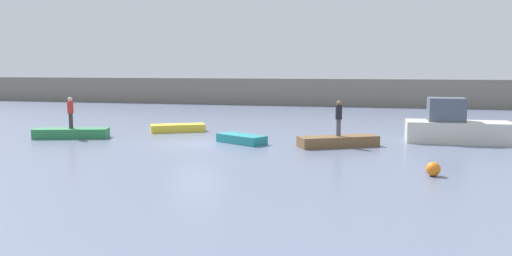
{
  "coord_description": "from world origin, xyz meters",
  "views": [
    {
      "loc": [
        8.91,
        -23.95,
        3.84
      ],
      "look_at": [
        2.77,
        1.33,
        0.73
      ],
      "focal_mm": 35.78,
      "sensor_mm": 36.0,
      "label": 1
    }
  ],
  "objects_px": {
    "rowboat_yellow": "(178,128)",
    "mooring_buoy": "(433,169)",
    "motorboat": "(455,127)",
    "rowboat_teal": "(241,139)",
    "person_dark_shirt": "(339,116)",
    "rowboat_green": "(71,133)",
    "person_red_shirt": "(70,111)",
    "rowboat_brown": "(338,141)"
  },
  "relations": [
    {
      "from": "rowboat_green",
      "to": "rowboat_brown",
      "type": "xyz_separation_m",
      "value": [
        14.34,
        0.43,
        -0.0
      ]
    },
    {
      "from": "rowboat_green",
      "to": "rowboat_yellow",
      "type": "bearing_deg",
      "value": 24.7
    },
    {
      "from": "rowboat_green",
      "to": "rowboat_teal",
      "type": "relative_size",
      "value": 1.47
    },
    {
      "from": "rowboat_green",
      "to": "person_dark_shirt",
      "type": "height_order",
      "value": "person_dark_shirt"
    },
    {
      "from": "motorboat",
      "to": "rowboat_brown",
      "type": "distance_m",
      "value": 6.42
    },
    {
      "from": "motorboat",
      "to": "rowboat_brown",
      "type": "xyz_separation_m",
      "value": [
        -5.71,
        -2.88,
        -0.53
      ]
    },
    {
      "from": "rowboat_green",
      "to": "motorboat",
      "type": "bearing_deg",
      "value": -7.36
    },
    {
      "from": "motorboat",
      "to": "mooring_buoy",
      "type": "bearing_deg",
      "value": -102.06
    },
    {
      "from": "motorboat",
      "to": "rowboat_green",
      "type": "bearing_deg",
      "value": -170.61
    },
    {
      "from": "motorboat",
      "to": "mooring_buoy",
      "type": "distance_m",
      "value": 9.13
    },
    {
      "from": "rowboat_brown",
      "to": "person_dark_shirt",
      "type": "bearing_deg",
      "value": 0.0
    },
    {
      "from": "rowboat_teal",
      "to": "mooring_buoy",
      "type": "relative_size",
      "value": 5.22
    },
    {
      "from": "rowboat_brown",
      "to": "person_red_shirt",
      "type": "relative_size",
      "value": 2.29
    },
    {
      "from": "motorboat",
      "to": "rowboat_yellow",
      "type": "relative_size",
      "value": 1.63
    },
    {
      "from": "rowboat_yellow",
      "to": "rowboat_teal",
      "type": "relative_size",
      "value": 1.19
    },
    {
      "from": "person_dark_shirt",
      "to": "mooring_buoy",
      "type": "xyz_separation_m",
      "value": [
        3.81,
        -6.03,
        -1.22
      ]
    },
    {
      "from": "rowboat_green",
      "to": "rowboat_brown",
      "type": "relative_size",
      "value": 1.0
    },
    {
      "from": "mooring_buoy",
      "to": "rowboat_yellow",
      "type": "bearing_deg",
      "value": 144.8
    },
    {
      "from": "rowboat_yellow",
      "to": "person_dark_shirt",
      "type": "distance_m",
      "value": 10.51
    },
    {
      "from": "motorboat",
      "to": "mooring_buoy",
      "type": "height_order",
      "value": "motorboat"
    },
    {
      "from": "rowboat_teal",
      "to": "rowboat_brown",
      "type": "bearing_deg",
      "value": 30.11
    },
    {
      "from": "rowboat_brown",
      "to": "person_dark_shirt",
      "type": "height_order",
      "value": "person_dark_shirt"
    },
    {
      "from": "rowboat_teal",
      "to": "mooring_buoy",
      "type": "distance_m",
      "value": 10.54
    },
    {
      "from": "person_red_shirt",
      "to": "rowboat_brown",
      "type": "bearing_deg",
      "value": 1.72
    },
    {
      "from": "rowboat_green",
      "to": "person_red_shirt",
      "type": "bearing_deg",
      "value": 0.0
    },
    {
      "from": "person_dark_shirt",
      "to": "rowboat_teal",
      "type": "bearing_deg",
      "value": -179.63
    },
    {
      "from": "motorboat",
      "to": "person_dark_shirt",
      "type": "relative_size",
      "value": 2.99
    },
    {
      "from": "rowboat_green",
      "to": "rowboat_teal",
      "type": "height_order",
      "value": "rowboat_green"
    },
    {
      "from": "rowboat_teal",
      "to": "mooring_buoy",
      "type": "bearing_deg",
      "value": -4.9
    },
    {
      "from": "rowboat_green",
      "to": "person_dark_shirt",
      "type": "xyz_separation_m",
      "value": [
        14.34,
        0.43,
        1.21
      ]
    },
    {
      "from": "mooring_buoy",
      "to": "rowboat_teal",
      "type": "bearing_deg",
      "value": 145.36
    },
    {
      "from": "motorboat",
      "to": "rowboat_teal",
      "type": "xyz_separation_m",
      "value": [
        -10.58,
        -2.92,
        -0.57
      ]
    },
    {
      "from": "rowboat_yellow",
      "to": "mooring_buoy",
      "type": "bearing_deg",
      "value": -63.46
    },
    {
      "from": "rowboat_green",
      "to": "person_red_shirt",
      "type": "distance_m",
      "value": 1.22
    },
    {
      "from": "rowboat_teal",
      "to": "person_dark_shirt",
      "type": "relative_size",
      "value": 1.54
    },
    {
      "from": "rowboat_green",
      "to": "rowboat_yellow",
      "type": "relative_size",
      "value": 1.23
    },
    {
      "from": "rowboat_green",
      "to": "rowboat_brown",
      "type": "distance_m",
      "value": 14.34
    },
    {
      "from": "motorboat",
      "to": "person_dark_shirt",
      "type": "xyz_separation_m",
      "value": [
        -5.71,
        -2.88,
        0.69
      ]
    },
    {
      "from": "rowboat_green",
      "to": "rowboat_teal",
      "type": "distance_m",
      "value": 9.48
    },
    {
      "from": "person_dark_shirt",
      "to": "rowboat_yellow",
      "type": "bearing_deg",
      "value": 159.96
    },
    {
      "from": "person_red_shirt",
      "to": "mooring_buoy",
      "type": "height_order",
      "value": "person_red_shirt"
    },
    {
      "from": "motorboat",
      "to": "person_red_shirt",
      "type": "height_order",
      "value": "motorboat"
    }
  ]
}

